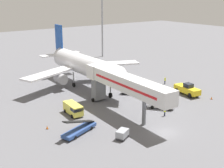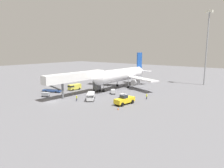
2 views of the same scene
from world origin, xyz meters
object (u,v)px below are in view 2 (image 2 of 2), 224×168
belt_loader_truck (52,90)px  safety_cone_alpha (57,88)px  baggage_cart_near_left (46,94)px  ground_crew_worker_midground (147,96)px  airplane_at_gate (122,75)px  service_van_far_right (74,87)px  baggage_cart_far_left (113,92)px  safety_cone_bravo (118,109)px  baggage_cart_near_center (123,96)px  ground_crew_worker_foreground (77,98)px  jet_bridge (79,77)px  apron_light_mast (208,36)px  service_van_near_right (91,96)px  pushback_tug (124,100)px

belt_loader_truck → safety_cone_alpha: bearing=127.3°
baggage_cart_near_left → ground_crew_worker_midground: size_ratio=1.48×
airplane_at_gate → ground_crew_worker_midground: 20.72m
baggage_cart_near_left → ground_crew_worker_midground: ground_crew_worker_midground is taller
service_van_far_right → baggage_cart_far_left: (15.93, 3.57, -0.37)m
service_van_far_right → safety_cone_bravo: (28.33, -10.16, -0.90)m
belt_loader_truck → ground_crew_worker_midground: size_ratio=4.04×
baggage_cart_near_center → ground_crew_worker_foreground: (-9.00, -11.37, 0.15)m
jet_bridge → service_van_far_right: jet_bridge is taller
belt_loader_truck → apron_light_mast: bearing=51.8°
airplane_at_gate → baggage_cart_far_left: bearing=-69.1°
jet_bridge → service_van_near_right: 9.75m
belt_loader_truck → safety_cone_bravo: belt_loader_truck is taller
baggage_cart_far_left → airplane_at_gate: bearing=110.9°
airplane_at_gate → baggage_cart_near_center: size_ratio=12.18×
ground_crew_worker_foreground → airplane_at_gate: bearing=94.0°
safety_cone_bravo → service_van_far_right: bearing=160.3°
service_van_far_right → ground_crew_worker_midground: service_van_far_right is taller
ground_crew_worker_midground → safety_cone_bravo: (-0.39, -14.28, -0.64)m
safety_cone_bravo → airplane_at_gate: bearing=123.7°
belt_loader_truck → baggage_cart_near_center: (25.63, 8.26, 0.00)m
safety_cone_bravo → belt_loader_truck: bearing=175.4°
ground_crew_worker_foreground → ground_crew_worker_midground: ground_crew_worker_midground is taller
ground_crew_worker_foreground → safety_cone_bravo: size_ratio=2.77×
belt_loader_truck → ground_crew_worker_foreground: size_ratio=4.12×
airplane_at_gate → safety_cone_alpha: bearing=-135.7°
ground_crew_worker_foreground → belt_loader_truck: bearing=169.4°
safety_cone_bravo → safety_cone_alpha: bearing=168.5°
service_van_near_right → apron_light_mast: apron_light_mast is taller
baggage_cart_far_left → ground_crew_worker_foreground: size_ratio=1.51×
service_van_far_right → airplane_at_gate: bearing=52.2°
safety_cone_alpha → airplane_at_gate: bearing=44.3°
service_van_far_right → ground_crew_worker_midground: bearing=8.2°
ground_crew_worker_midground → safety_cone_alpha: size_ratio=2.83×
service_van_near_right → baggage_cart_near_center: bearing=51.4°
ground_crew_worker_midground → safety_cone_bravo: 14.30m
pushback_tug → ground_crew_worker_midground: size_ratio=3.79×
jet_bridge → baggage_cart_far_left: (8.03, 8.20, -5.12)m
jet_bridge → baggage_cart_near_left: 12.09m
ground_crew_worker_midground → jet_bridge: bearing=-157.2°
baggage_cart_near_center → baggage_cart_near_left: (-21.11, -13.93, 0.03)m
ground_crew_worker_foreground → ground_crew_worker_midground: (15.35, 14.87, 0.02)m
jet_bridge → baggage_cart_far_left: 12.57m
service_van_far_right → baggage_cart_near_center: size_ratio=1.86×
baggage_cart_near_center → baggage_cart_near_left: baggage_cart_near_left is taller
baggage_cart_far_left → apron_light_mast: bearing=62.6°
pushback_tug → ground_crew_worker_midground: (2.13, 8.96, -0.30)m
ground_crew_worker_foreground → baggage_cart_near_left: bearing=-168.1°
jet_bridge → pushback_tug: bearing=-0.6°
pushback_tug → baggage_cart_near_left: pushback_tug is taller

